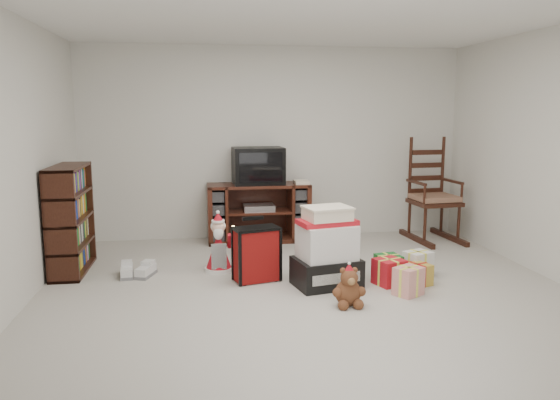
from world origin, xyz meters
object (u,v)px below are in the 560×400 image
(teddy_bear, at_px, (348,289))
(mrs_claus_figurine, at_px, (219,249))
(bookshelf, at_px, (71,221))
(crt_television, at_px, (258,166))
(rocking_chair, at_px, (432,204))
(gift_pile, at_px, (327,252))
(santa_figurine, at_px, (340,256))
(sneaker_pair, at_px, (136,271))
(tv_stand, at_px, (259,212))
(gift_cluster, at_px, (401,271))
(red_suitcase, at_px, (257,254))

(teddy_bear, bearing_deg, mrs_claus_figurine, 131.92)
(bookshelf, xyz_separation_m, teddy_bear, (2.60, -1.43, -0.39))
(teddy_bear, distance_m, crt_television, 2.67)
(rocking_chair, distance_m, gift_pile, 2.47)
(bookshelf, height_order, santa_figurine, bookshelf)
(bookshelf, bearing_deg, sneaker_pair, -23.82)
(bookshelf, distance_m, mrs_claus_figurine, 1.57)
(tv_stand, distance_m, santa_figurine, 1.78)
(tv_stand, height_order, santa_figurine, tv_stand)
(tv_stand, relative_size, gift_cluster, 1.66)
(gift_pile, distance_m, gift_cluster, 0.77)
(rocking_chair, relative_size, crt_television, 2.12)
(mrs_claus_figurine, bearing_deg, santa_figurine, -17.22)
(santa_figurine, height_order, crt_television, crt_television)
(rocking_chair, bearing_deg, sneaker_pair, -167.82)
(tv_stand, xyz_separation_m, santa_figurine, (0.65, -1.65, -0.16))
(red_suitcase, bearing_deg, teddy_bear, -62.95)
(rocking_chair, xyz_separation_m, crt_television, (-2.26, 0.23, 0.51))
(teddy_bear, distance_m, santa_figurine, 0.84)
(santa_figurine, xyz_separation_m, gift_cluster, (0.54, -0.29, -0.10))
(teddy_bear, bearing_deg, sneaker_pair, 149.59)
(bookshelf, relative_size, teddy_bear, 3.30)
(rocking_chair, bearing_deg, gift_cluster, -126.52)
(red_suitcase, bearing_deg, mrs_claus_figurine, 117.22)
(rocking_chair, xyz_separation_m, gift_cluster, (-1.06, -1.71, -0.35))
(red_suitcase, xyz_separation_m, teddy_bear, (0.72, -0.80, -0.13))
(bookshelf, relative_size, crt_television, 1.71)
(rocking_chair, distance_m, gift_cluster, 2.04)
(rocking_chair, height_order, mrs_claus_figurine, rocking_chair)
(teddy_bear, height_order, crt_television, crt_television)
(red_suitcase, bearing_deg, sneaker_pair, 149.98)
(mrs_claus_figurine, bearing_deg, bookshelf, 171.52)
(mrs_claus_figurine, bearing_deg, gift_pile, -32.32)
(tv_stand, xyz_separation_m, bookshelf, (-2.08, -1.05, 0.16))
(gift_pile, relative_size, teddy_bear, 2.25)
(sneaker_pair, bearing_deg, gift_pile, -13.17)
(gift_pile, xyz_separation_m, sneaker_pair, (-1.86, 0.57, -0.28))
(santa_figurine, relative_size, crt_television, 0.86)
(bookshelf, relative_size, santa_figurine, 1.98)
(crt_television, bearing_deg, teddy_bear, -80.95)
(sneaker_pair, relative_size, crt_television, 0.58)
(teddy_bear, bearing_deg, bookshelf, 151.24)
(tv_stand, relative_size, rocking_chair, 0.95)
(bookshelf, xyz_separation_m, crt_television, (2.08, 1.05, 0.44))
(bookshelf, height_order, rocking_chair, rocking_chair)
(santa_figurine, bearing_deg, gift_cluster, -28.04)
(bookshelf, bearing_deg, red_suitcase, -18.42)
(mrs_claus_figurine, relative_size, crt_television, 0.97)
(mrs_claus_figurine, bearing_deg, crt_television, 66.40)
(gift_pile, distance_m, teddy_bear, 0.59)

